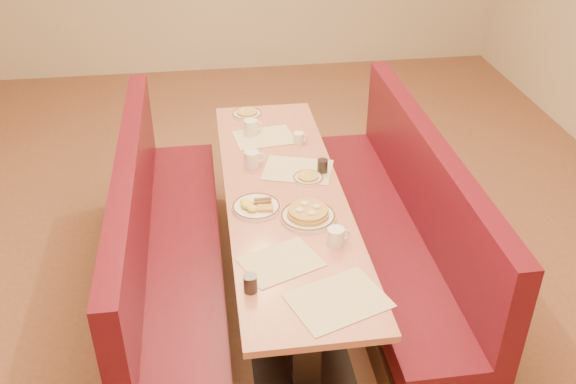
{
  "coord_description": "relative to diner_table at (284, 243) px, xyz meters",
  "views": [
    {
      "loc": [
        -0.43,
        -3.2,
        2.78
      ],
      "look_at": [
        0.0,
        -0.16,
        0.85
      ],
      "focal_mm": 40.0,
      "sensor_mm": 36.0,
      "label": 1
    }
  ],
  "objects": [
    {
      "name": "coffee_mug_b",
      "position": [
        -0.16,
        0.34,
        0.43
      ],
      "size": [
        0.13,
        0.09,
        0.1
      ],
      "rotation": [
        0.0,
        0.0,
        0.17
      ],
      "color": "white",
      "rests_on": "diner_table"
    },
    {
      "name": "soda_tumbler_mid",
      "position": [
        0.27,
        0.2,
        0.42
      ],
      "size": [
        0.07,
        0.07,
        0.09
      ],
      "color": "black",
      "rests_on": "diner_table"
    },
    {
      "name": "booth_left",
      "position": [
        -0.73,
        0.0,
        -0.01
      ],
      "size": [
        0.55,
        2.5,
        1.05
      ],
      "color": "#4C3326",
      "rests_on": "ground"
    },
    {
      "name": "diner_table",
      "position": [
        0.0,
        0.0,
        0.0
      ],
      "size": [
        0.7,
        2.5,
        0.75
      ],
      "color": "black",
      "rests_on": "ground"
    },
    {
      "name": "placemat_far_left",
      "position": [
        -0.04,
        0.72,
        0.38
      ],
      "size": [
        0.43,
        0.35,
        0.0
      ],
      "primitive_type": "cube",
      "rotation": [
        0.0,
        0.0,
        0.13
      ],
      "color": "beige",
      "rests_on": "diner_table"
    },
    {
      "name": "booth_right",
      "position": [
        0.73,
        0.0,
        -0.01
      ],
      "size": [
        0.55,
        2.5,
        1.05
      ],
      "color": "#4C3326",
      "rests_on": "ground"
    },
    {
      "name": "placemat_near_left",
      "position": [
        -0.11,
        -0.66,
        0.38
      ],
      "size": [
        0.46,
        0.41,
        0.0
      ],
      "primitive_type": "cube",
      "rotation": [
        0.0,
        0.0,
        0.39
      ],
      "color": "beige",
      "rests_on": "diner_table"
    },
    {
      "name": "placemat_near_right",
      "position": [
        0.12,
        -0.98,
        0.38
      ],
      "size": [
        0.53,
        0.46,
        0.0
      ],
      "primitive_type": "cube",
      "rotation": [
        0.0,
        0.0,
        0.35
      ],
      "color": "beige",
      "rests_on": "diner_table"
    },
    {
      "name": "coffee_mug_c",
      "position": [
        0.18,
        0.61,
        0.42
      ],
      "size": [
        0.1,
        0.07,
        0.08
      ],
      "rotation": [
        0.0,
        0.0,
        -0.13
      ],
      "color": "white",
      "rests_on": "diner_table"
    },
    {
      "name": "pancake_plate",
      "position": [
        0.09,
        -0.29,
        0.4
      ],
      "size": [
        0.32,
        0.32,
        0.07
      ],
      "rotation": [
        0.0,
        0.0,
        -0.21
      ],
      "color": "white",
      "rests_on": "diner_table"
    },
    {
      "name": "placemat_far_right",
      "position": [
        0.12,
        0.25,
        0.38
      ],
      "size": [
        0.5,
        0.43,
        0.0
      ],
      "primitive_type": "cube",
      "rotation": [
        0.0,
        0.0,
        -0.3
      ],
      "color": "beige",
      "rests_on": "diner_table"
    },
    {
      "name": "eggs_plate",
      "position": [
        -0.19,
        -0.15,
        0.39
      ],
      "size": [
        0.28,
        0.28,
        0.06
      ],
      "rotation": [
        0.0,
        0.0,
        -0.14
      ],
      "color": "white",
      "rests_on": "diner_table"
    },
    {
      "name": "extra_plate_mid",
      "position": [
        0.17,
        0.13,
        0.39
      ],
      "size": [
        0.19,
        0.19,
        0.04
      ],
      "rotation": [
        0.0,
        0.0,
        0.15
      ],
      "color": "white",
      "rests_on": "diner_table"
    },
    {
      "name": "soda_tumbler_near",
      "position": [
        -0.28,
        -0.86,
        0.42
      ],
      "size": [
        0.07,
        0.07,
        0.09
      ],
      "color": "black",
      "rests_on": "diner_table"
    },
    {
      "name": "coffee_mug_a",
      "position": [
        0.2,
        -0.55,
        0.43
      ],
      "size": [
        0.13,
        0.09,
        0.1
      ],
      "rotation": [
        0.0,
        0.0,
        0.17
      ],
      "color": "white",
      "rests_on": "diner_table"
    },
    {
      "name": "coffee_mug_d",
      "position": [
        -0.12,
        0.8,
        0.43
      ],
      "size": [
        0.13,
        0.09,
        0.1
      ],
      "rotation": [
        0.0,
        0.0,
        0.12
      ],
      "color": "white",
      "rests_on": "diner_table"
    },
    {
      "name": "extra_plate_far",
      "position": [
        -0.13,
        1.1,
        0.39
      ],
      "size": [
        0.22,
        0.22,
        0.04
      ],
      "rotation": [
        0.0,
        0.0,
        0.38
      ],
      "color": "white",
      "rests_on": "diner_table"
    },
    {
      "name": "ground",
      "position": [
        0.0,
        0.0,
        -0.37
      ],
      "size": [
        8.0,
        8.0,
        0.0
      ],
      "primitive_type": "plane",
      "color": "#9E6647",
      "rests_on": "ground"
    }
  ]
}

